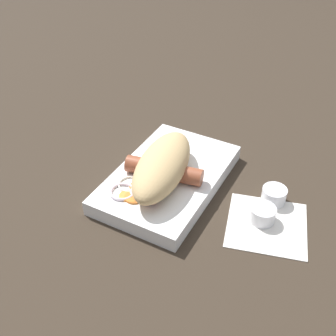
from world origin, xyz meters
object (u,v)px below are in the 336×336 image
Objects in this scene: condiment_cup_near at (262,215)px; condiment_cup_far at (274,196)px; bread_roll at (162,165)px; sausage at (165,171)px; food_tray at (168,178)px.

condiment_cup_far is at bearing -2.39° from condiment_cup_near.
sausage is at bearing -29.74° from bread_roll.
food_tray is 0.19m from condiment_cup_far.
sausage is (-0.02, -0.00, 0.03)m from food_tray.
condiment_cup_far is at bearing -71.08° from sausage.
bread_roll is 4.92× the size of condiment_cup_far.
bread_roll is 4.92× the size of condiment_cup_near.
food_tray and condiment_cup_near have the same top height.
food_tray is 0.18m from condiment_cup_near.
food_tray and condiment_cup_far have the same top height.
sausage reaches higher than condiment_cup_far.
condiment_cup_near is at bearing -87.55° from sausage.
food_tray is 0.03m from sausage.
condiment_cup_near is 1.00× the size of condiment_cup_far.
bread_roll is 1.27× the size of sausage.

